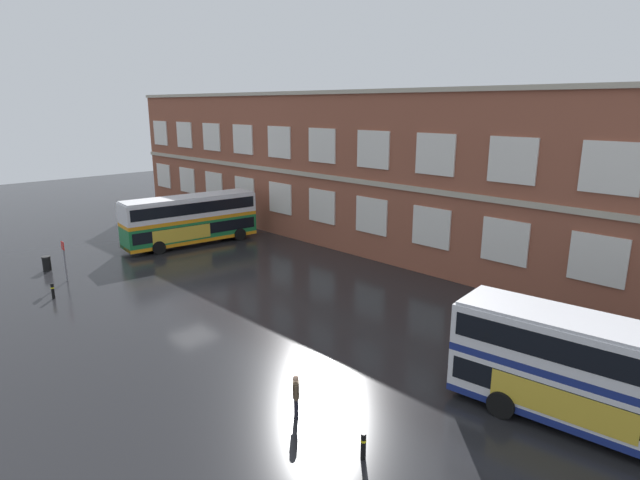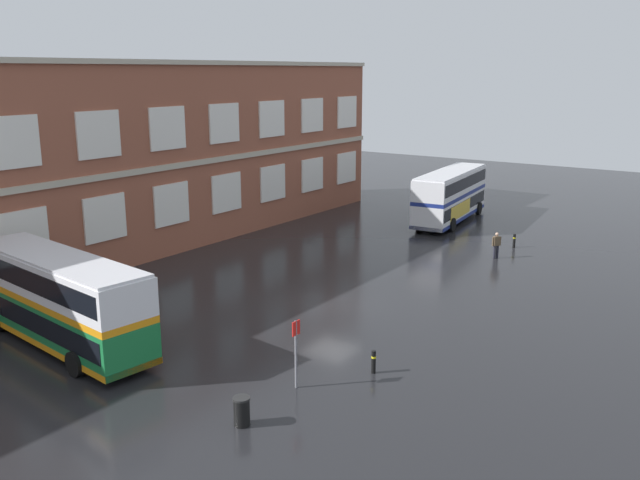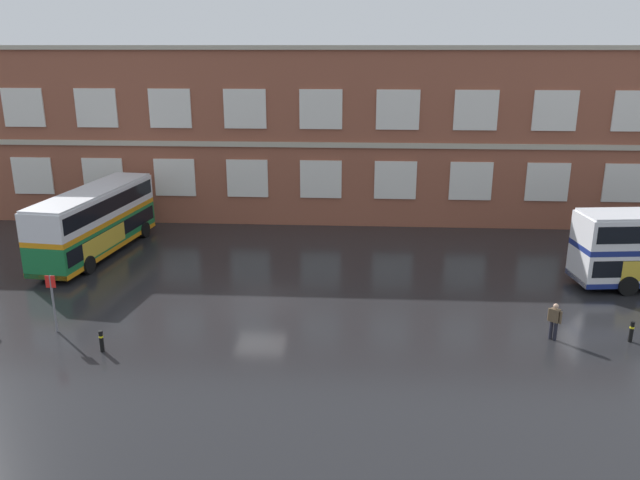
# 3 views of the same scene
# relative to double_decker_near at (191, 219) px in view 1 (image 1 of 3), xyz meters

# --- Properties ---
(ground_plane) EXTENTS (120.00, 120.00, 0.00)m
(ground_plane) POSITION_rel_double_decker_near_xyz_m (11.11, -4.72, -2.15)
(ground_plane) COLOR black
(brick_terminal_building) EXTENTS (57.30, 8.19, 12.39)m
(brick_terminal_building) POSITION_rel_double_decker_near_xyz_m (8.19, 11.26, 3.90)
(brick_terminal_building) COLOR brown
(brick_terminal_building) RESTS_ON ground
(double_decker_near) EXTENTS (3.89, 11.23, 4.07)m
(double_decker_near) POSITION_rel_double_decker_near_xyz_m (0.00, 0.00, 0.00)
(double_decker_near) COLOR #197038
(double_decker_near) RESTS_ON ground
(double_decker_middle) EXTENTS (11.22, 3.80, 4.07)m
(double_decker_middle) POSITION_rel_double_decker_near_xyz_m (33.16, -3.27, 0.00)
(double_decker_middle) COLOR silver
(double_decker_middle) RESTS_ON ground
(waiting_passenger) EXTENTS (0.55, 0.49, 1.70)m
(waiting_passenger) POSITION_rel_double_decker_near_xyz_m (24.67, -10.35, -1.22)
(waiting_passenger) COLOR black
(waiting_passenger) RESTS_ON ground
(bus_stand_flag) EXTENTS (0.44, 0.10, 2.70)m
(bus_stand_flag) POSITION_rel_double_decker_near_xyz_m (2.49, -10.89, -0.51)
(bus_stand_flag) COLOR slate
(bus_stand_flag) RESTS_ON ground
(station_litter_bin) EXTENTS (0.60, 0.60, 1.03)m
(station_litter_bin) POSITION_rel_double_decker_near_xyz_m (-0.84, -11.07, -1.63)
(station_litter_bin) COLOR black
(station_litter_bin) RESTS_ON ground
(safety_bollard_west) EXTENTS (0.19, 0.19, 0.95)m
(safety_bollard_west) POSITION_rel_double_decker_near_xyz_m (5.29, -12.65, -1.66)
(safety_bollard_west) COLOR black
(safety_bollard_west) RESTS_ON ground
(safety_bollard_east) EXTENTS (0.19, 0.19, 0.95)m
(safety_bollard_east) POSITION_rel_double_decker_near_xyz_m (28.00, -10.37, -1.66)
(safety_bollard_east) COLOR black
(safety_bollard_east) RESTS_ON ground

